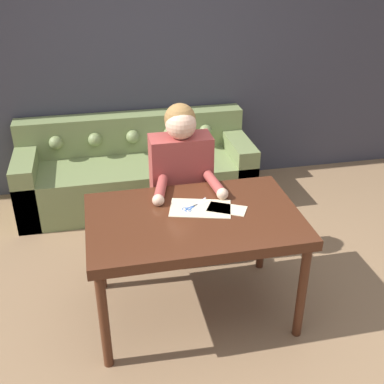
# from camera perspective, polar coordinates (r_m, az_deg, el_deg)

# --- Properties ---
(ground_plane) EXTENTS (16.00, 16.00, 0.00)m
(ground_plane) POSITION_cam_1_polar(r_m,az_deg,el_deg) (3.49, 1.14, -14.02)
(ground_plane) COLOR #846647
(wall_back) EXTENTS (8.00, 0.06, 2.60)m
(wall_back) POSITION_cam_1_polar(r_m,az_deg,el_deg) (4.77, -4.64, 15.63)
(wall_back) COLOR #383842
(wall_back) RESTS_ON ground_plane
(dining_table) EXTENTS (1.35, 0.87, 0.77)m
(dining_table) POSITION_cam_1_polar(r_m,az_deg,el_deg) (3.09, 0.23, -4.05)
(dining_table) COLOR #472314
(dining_table) RESTS_ON ground_plane
(couch) EXTENTS (2.19, 0.80, 0.81)m
(couch) POSITION_cam_1_polar(r_m,az_deg,el_deg) (4.70, -6.65, 2.34)
(couch) COLOR olive
(couch) RESTS_ON ground_plane
(person) EXTENTS (0.51, 0.60, 1.31)m
(person) POSITION_cam_1_polar(r_m,az_deg,el_deg) (3.59, -1.28, 0.79)
(person) COLOR #33281E
(person) RESTS_ON ground_plane
(pattern_paper_main) EXTENTS (0.44, 0.33, 0.00)m
(pattern_paper_main) POSITION_cam_1_polar(r_m,az_deg,el_deg) (3.12, 0.99, -1.93)
(pattern_paper_main) COLOR beige
(pattern_paper_main) RESTS_ON dining_table
(pattern_paper_offcut) EXTENTS (0.28, 0.23, 0.00)m
(pattern_paper_offcut) POSITION_cam_1_polar(r_m,az_deg,el_deg) (3.12, 4.17, -2.01)
(pattern_paper_offcut) COLOR beige
(pattern_paper_offcut) RESTS_ON dining_table
(scissors) EXTENTS (0.21, 0.17, 0.01)m
(scissors) POSITION_cam_1_polar(r_m,az_deg,el_deg) (3.13, 0.01, -1.81)
(scissors) COLOR silver
(scissors) RESTS_ON dining_table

